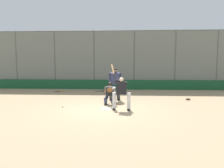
{
  "coord_description": "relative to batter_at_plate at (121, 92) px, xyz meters",
  "views": [
    {
      "loc": [
        -0.86,
        9.75,
        2.19
      ],
      "look_at": [
        -0.21,
        -1.0,
        1.05
      ],
      "focal_mm": 35.0,
      "sensor_mm": 36.0,
      "label": 1
    }
  ],
  "objects": [
    {
      "name": "spare_bat_near_backstop",
      "position": [
        1.38,
        -5.95,
        -0.77
      ],
      "size": [
        0.86,
        0.39,
        0.07
      ],
      "rotation": [
        0.0,
        0.0,
        3.53
      ],
      "color": "black",
      "rests_on": "ground_plane"
    },
    {
      "name": "baseball_loose",
      "position": [
        2.79,
        -0.4,
        -0.76
      ],
      "size": [
        0.07,
        0.07,
        0.07
      ],
      "primitive_type": "sphere",
      "color": "white",
      "rests_on": "ground_plane"
    },
    {
      "name": "fielding_glove_on_dirt",
      "position": [
        -3.71,
        -2.74,
        -0.75
      ],
      "size": [
        0.27,
        0.21,
        0.1
      ],
      "color": "#56331E",
      "rests_on": "ground_plane"
    },
    {
      "name": "spare_bat_by_padding",
      "position": [
        4.4,
        -5.68,
        -0.77
      ],
      "size": [
        0.56,
        0.76,
        0.07
      ],
      "rotation": [
        0.0,
        0.0,
        4.1
      ],
      "color": "black",
      "rests_on": "ground_plane"
    },
    {
      "name": "ground_plane",
      "position": [
        0.69,
        -0.14,
        -0.8
      ],
      "size": [
        160.0,
        160.0,
        0.0
      ],
      "primitive_type": "plane",
      "color": "tan"
    },
    {
      "name": "bleachers_beyond",
      "position": [
        4.21,
        -9.44,
        -0.42
      ],
      "size": [
        15.22,
        1.95,
        1.16
      ],
      "color": "slate",
      "rests_on": "ground_plane"
    },
    {
      "name": "home_plate_marker",
      "position": [
        0.69,
        -0.14,
        -0.79
      ],
      "size": [
        0.43,
        0.43,
        0.01
      ],
      "primitive_type": "cube",
      "color": "white",
      "rests_on": "ground_plane"
    },
    {
      "name": "padding_wall",
      "position": [
        0.69,
        -7.19,
        -0.44
      ],
      "size": [
        21.31,
        0.18,
        0.72
      ],
      "primitive_type": "cube",
      "color": "#19512D",
      "rests_on": "ground_plane"
    },
    {
      "name": "umpire_home",
      "position": [
        0.4,
        -2.41,
        0.17
      ],
      "size": [
        0.72,
        0.5,
        1.79
      ],
      "rotation": [
        0.0,
        0.0,
        0.14
      ],
      "color": "#333333",
      "rests_on": "ground_plane"
    },
    {
      "name": "catcher_behind_plate",
      "position": [
        0.59,
        -1.24,
        -0.21
      ],
      "size": [
        0.6,
        0.73,
        1.13
      ],
      "rotation": [
        0.0,
        0.0,
        -0.08
      ],
      "color": "#2D334C",
      "rests_on": "ground_plane"
    },
    {
      "name": "batter_at_plate",
      "position": [
        0.0,
        0.0,
        0.0
      ],
      "size": [
        0.92,
        0.7,
        2.05
      ],
      "rotation": [
        0.0,
        0.0,
        -0.11
      ],
      "color": "silver",
      "rests_on": "ground_plane"
    },
    {
      "name": "backstop_fence",
      "position": [
        0.69,
        -7.29,
        1.55
      ],
      "size": [
        21.82,
        0.08,
        4.51
      ],
      "color": "#515651",
      "rests_on": "ground_plane"
    }
  ]
}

